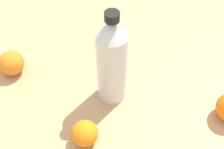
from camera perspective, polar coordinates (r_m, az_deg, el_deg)
name	(u,v)px	position (r m, az deg, el deg)	size (l,w,h in m)	color
ground_plane	(105,107)	(0.82, -1.33, -6.05)	(2.40, 2.40, 0.00)	tan
water_bottle	(112,61)	(0.75, 0.00, 2.49)	(0.08, 0.08, 0.28)	silver
orange_1	(85,133)	(0.75, -5.03, -10.74)	(0.06, 0.06, 0.06)	orange
orange_2	(11,63)	(0.92, -18.04, 2.01)	(0.07, 0.07, 0.07)	orange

